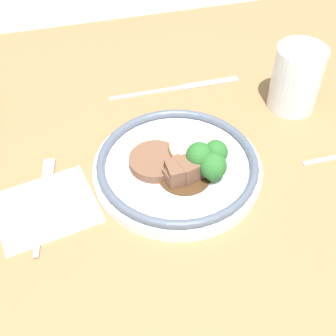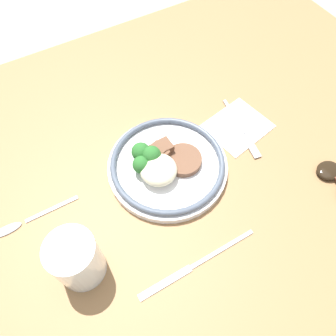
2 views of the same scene
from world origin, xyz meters
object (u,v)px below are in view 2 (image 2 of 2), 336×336
(spoon, at_px, (18,225))
(knife, at_px, (194,266))
(fork, at_px, (244,133))
(juice_glass, at_px, (77,260))
(plate, at_px, (165,164))

(spoon, bearing_deg, knife, 137.41)
(fork, bearing_deg, juice_glass, -66.09)
(plate, distance_m, juice_glass, 0.24)
(plate, relative_size, juice_glass, 2.26)
(knife, height_order, spoon, spoon)
(spoon, bearing_deg, juice_glass, 119.51)
(plate, relative_size, spoon, 1.46)
(plate, bearing_deg, juice_glass, 25.37)
(fork, bearing_deg, plate, -81.50)
(plate, bearing_deg, spoon, -5.71)
(juice_glass, xyz_separation_m, knife, (-0.16, 0.09, -0.05))
(juice_glass, bearing_deg, spoon, -60.99)
(fork, xyz_separation_m, knife, (0.24, 0.19, -0.00))
(knife, relative_size, spoon, 1.41)
(fork, height_order, knife, fork)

